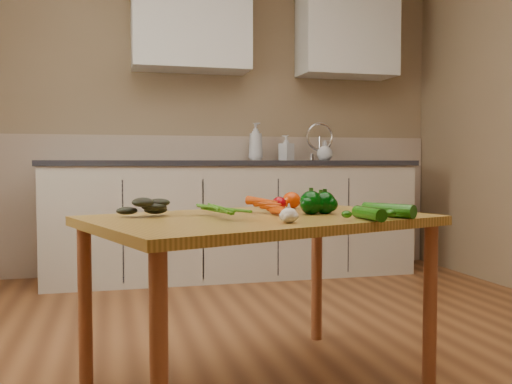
{
  "coord_description": "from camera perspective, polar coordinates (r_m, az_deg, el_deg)",
  "views": [
    {
      "loc": [
        -0.71,
        -2.13,
        0.89
      ],
      "look_at": [
        -0.11,
        0.25,
        0.76
      ],
      "focal_mm": 40.0,
      "sensor_mm": 36.0,
      "label": 1
    }
  ],
  "objects": [
    {
      "name": "room",
      "position": [
        2.44,
        2.92,
        11.48
      ],
      "size": [
        4.04,
        5.04,
        2.64
      ],
      "color": "brown",
      "rests_on": "ground"
    },
    {
      "name": "counter_run",
      "position": [
        4.44,
        -2.19,
        -2.55
      ],
      "size": [
        2.84,
        0.64,
        1.14
      ],
      "color": "#BDB49E",
      "rests_on": "ground"
    },
    {
      "name": "upper_cabinets",
      "position": [
        4.74,
        1.12,
        15.96
      ],
      "size": [
        2.15,
        0.35,
        0.7
      ],
      "color": "silver",
      "rests_on": "room"
    },
    {
      "name": "table",
      "position": [
        2.22,
        0.34,
        -4.34
      ],
      "size": [
        1.46,
        1.18,
        0.68
      ],
      "rotation": [
        0.0,
        0.0,
        0.33
      ],
      "color": "#AF8132",
      "rests_on": "ground"
    },
    {
      "name": "soap_bottle_a",
      "position": [
        4.61,
        -0.04,
        5.05
      ],
      "size": [
        0.15,
        0.15,
        0.3
      ],
      "primitive_type": "imported",
      "rotation": [
        0.0,
        0.0,
        0.4
      ],
      "color": "silver",
      "rests_on": "counter_run"
    },
    {
      "name": "soap_bottle_b",
      "position": [
        4.72,
        3.06,
        4.43
      ],
      "size": [
        0.13,
        0.13,
        0.21
      ],
      "primitive_type": "imported",
      "rotation": [
        0.0,
        0.0,
        3.69
      ],
      "color": "silver",
      "rests_on": "counter_run"
    },
    {
      "name": "soap_bottle_c",
      "position": [
        4.71,
        6.88,
        4.14
      ],
      "size": [
        0.16,
        0.16,
        0.16
      ],
      "primitive_type": "imported",
      "rotation": [
        0.0,
        0.0,
        1.25
      ],
      "color": "silver",
      "rests_on": "counter_run"
    },
    {
      "name": "carrot_bunch",
      "position": [
        2.24,
        -0.16,
        -1.54
      ],
      "size": [
        0.28,
        0.25,
        0.06
      ],
      "primitive_type": null,
      "rotation": [
        0.0,
        0.0,
        0.33
      ],
      "color": "#C73F04",
      "rests_on": "table"
    },
    {
      "name": "leafy_greens",
      "position": [
        2.23,
        -11.28,
        -1.26
      ],
      "size": [
        0.18,
        0.16,
        0.09
      ],
      "primitive_type": null,
      "color": "black",
      "rests_on": "table"
    },
    {
      "name": "garlic_bulb",
      "position": [
        1.96,
        3.3,
        -2.35
      ],
      "size": [
        0.06,
        0.06,
        0.05
      ],
      "primitive_type": "ellipsoid",
      "color": "silver",
      "rests_on": "table"
    },
    {
      "name": "pepper_a",
      "position": [
        2.29,
        5.53,
        -1.07
      ],
      "size": [
        0.09,
        0.09,
        0.09
      ],
      "primitive_type": "sphere",
      "color": "#023105",
      "rests_on": "table"
    },
    {
      "name": "pepper_b",
      "position": [
        2.43,
        6.49,
        -1.01
      ],
      "size": [
        0.08,
        0.08,
        0.08
      ],
      "primitive_type": "sphere",
      "color": "#023105",
      "rests_on": "table"
    },
    {
      "name": "pepper_c",
      "position": [
        2.32,
        6.91,
        -1.1
      ],
      "size": [
        0.09,
        0.09,
        0.09
      ],
      "primitive_type": "sphere",
      "color": "#023105",
      "rests_on": "table"
    },
    {
      "name": "tomato_a",
      "position": [
        2.5,
        2.33,
        -1.14
      ],
      "size": [
        0.06,
        0.06,
        0.06
      ],
      "primitive_type": "ellipsoid",
      "color": "#98020A",
      "rests_on": "table"
    },
    {
      "name": "tomato_b",
      "position": [
        2.57,
        3.58,
        -0.83
      ],
      "size": [
        0.08,
        0.08,
        0.08
      ],
      "primitive_type": "ellipsoid",
      "color": "#D23805",
      "rests_on": "table"
    },
    {
      "name": "tomato_c",
      "position": [
        2.55,
        6.32,
        -0.92
      ],
      "size": [
        0.08,
        0.08,
        0.07
      ],
      "primitive_type": "ellipsoid",
      "color": "#D23805",
      "rests_on": "table"
    },
    {
      "name": "zucchini_a",
      "position": [
        2.22,
        13.1,
        -1.79
      ],
      "size": [
        0.16,
        0.21,
        0.05
      ],
      "primitive_type": "cylinder",
      "rotation": [
        1.57,
        0.0,
        0.54
      ],
      "color": "#114A08",
      "rests_on": "table"
    },
    {
      "name": "zucchini_b",
      "position": [
        2.09,
        11.23,
        -2.13
      ],
      "size": [
        0.06,
        0.18,
        0.05
      ],
      "primitive_type": "cylinder",
      "rotation": [
        1.57,
        0.0,
        0.06
      ],
      "color": "#114A08",
      "rests_on": "table"
    }
  ]
}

